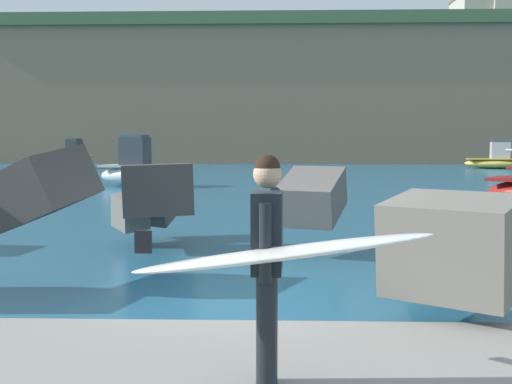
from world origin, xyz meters
name	(u,v)px	position (x,y,z in m)	size (l,w,h in m)	color
ground_plane	(240,298)	(0.00, 0.00, 0.00)	(400.00, 400.00, 0.00)	#235B7A
breakwater_jetty	(256,200)	(0.18, 1.30, 1.21)	(30.04, 7.76, 2.69)	#4C4944
surfer_with_board	(271,257)	(0.44, -3.64, 1.28)	(2.10, 1.19, 1.78)	black
boat_near_left	(496,160)	(18.34, 40.44, 0.68)	(4.96, 2.83, 2.24)	#EAC64C
boat_near_right	(76,159)	(-15.49, 39.44, 0.76)	(1.88, 4.39, 2.43)	#EAC64C
boat_mid_centre	(140,170)	(-5.93, 20.25, 0.77)	(4.37, 2.54, 2.46)	white
mooring_buoy_inner	(264,167)	(-0.27, 37.64, 0.22)	(0.44, 0.44, 0.44)	#E54C1E
headland_bluff	(422,102)	(19.79, 70.80, 7.30)	(101.46, 42.81, 14.55)	#847056
station_building_west	(485,24)	(26.85, 68.82, 16.88)	(4.84, 6.14, 4.63)	#B2ADA3
station_building_central	(474,26)	(26.16, 70.84, 17.09)	(5.32, 6.15, 5.04)	beige
station_building_east	(473,18)	(24.54, 66.17, 17.14)	(4.33, 6.66, 5.14)	#B2ADA3
station_building_annex	(504,14)	(27.96, 65.59, 17.50)	(4.53, 6.43, 5.87)	#B2ADA3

